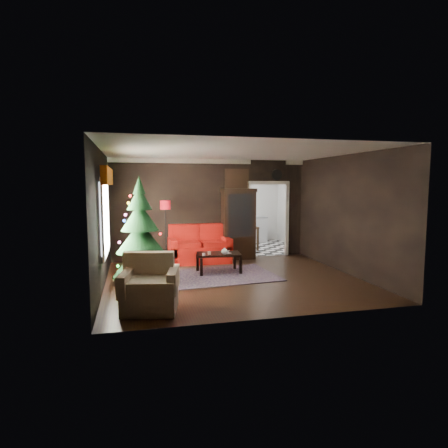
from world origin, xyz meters
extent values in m
plane|color=black|center=(0.00, 0.00, 0.00)|extent=(5.50, 5.50, 0.00)
plane|color=white|center=(0.00, 0.00, 2.80)|extent=(5.50, 5.50, 0.00)
plane|color=black|center=(0.00, 2.50, 1.40)|extent=(5.50, 0.00, 5.50)
plane|color=black|center=(0.00, -2.50, 1.40)|extent=(5.50, 0.00, 5.50)
plane|color=black|center=(-2.75, 0.00, 1.40)|extent=(0.00, 5.50, 5.50)
plane|color=black|center=(2.75, 0.00, 1.40)|extent=(0.00, 5.50, 5.50)
cube|color=white|center=(-2.71, 0.20, 1.45)|extent=(0.05, 1.60, 1.40)
cube|color=#903A06|center=(-2.63, 0.20, 2.27)|extent=(0.12, 2.10, 0.35)
plane|color=white|center=(1.70, 4.00, 0.00)|extent=(3.00, 3.00, 0.00)
cube|color=white|center=(1.70, 5.45, 1.70)|extent=(0.70, 0.06, 0.70)
cube|color=#392B35|center=(-0.21, 0.41, 0.01)|extent=(2.63, 2.00, 0.01)
cylinder|color=white|center=(-0.58, 0.49, 0.50)|extent=(0.09, 0.09, 0.06)
cylinder|color=white|center=(-0.42, 0.63, 0.51)|extent=(0.10, 0.10, 0.07)
imported|color=gray|center=(-0.08, 0.65, 0.58)|extent=(0.16, 0.06, 0.22)
cylinder|color=white|center=(1.95, 2.45, 2.38)|extent=(0.32, 0.32, 0.06)
cube|color=#A77137|center=(0.75, 2.46, 2.25)|extent=(0.62, 0.05, 0.52)
cube|color=silver|center=(1.70, 5.20, 0.45)|extent=(1.80, 0.60, 0.90)
camera|label=1|loc=(-2.14, -7.92, 2.10)|focal=30.29mm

